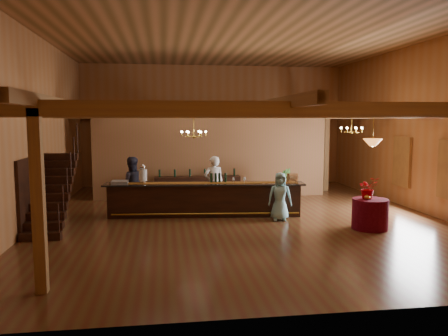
{
  "coord_description": "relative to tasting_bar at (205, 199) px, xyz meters",
  "views": [
    {
      "loc": [
        -2.36,
        -13.23,
        3.0
      ],
      "look_at": [
        -0.42,
        0.66,
        1.46
      ],
      "focal_mm": 35.0,
      "sensor_mm": 36.0,
      "label": 1
    }
  ],
  "objects": [
    {
      "name": "staircase",
      "position": [
        -4.35,
        -0.97,
        0.47
      ],
      "size": [
        1.0,
        2.8,
        2.0
      ],
      "color": "black",
      "rests_on": "floor"
    },
    {
      "name": "support_posts",
      "position": [
        1.1,
        -0.73,
        1.07
      ],
      "size": [
        9.2,
        10.2,
        3.2
      ],
      "color": "olive",
      "rests_on": "floor"
    },
    {
      "name": "table_flowers",
      "position": [
        4.31,
        -2.25,
        0.61
      ],
      "size": [
        0.58,
        0.52,
        0.6
      ],
      "primitive_type": "imported",
      "rotation": [
        0.0,
        0.0,
        0.1
      ],
      "color": "#AA020A",
      "rests_on": "round_table"
    },
    {
      "name": "backbar_shelf",
      "position": [
        -0.01,
        2.75,
        -0.08
      ],
      "size": [
        3.21,
        0.56,
        0.9
      ],
      "primitive_type": "cube",
      "rotation": [
        0.0,
        0.0,
        0.02
      ],
      "color": "black",
      "rests_on": "floor"
    },
    {
      "name": "backroom_boxes",
      "position": [
        0.8,
        5.27,
        -0.0
      ],
      "size": [
        4.1,
        0.6,
        1.1
      ],
      "color": "black",
      "rests_on": "floor"
    },
    {
      "name": "ceiling",
      "position": [
        1.1,
        -0.23,
        4.97
      ],
      "size": [
        14.0,
        14.0,
        0.0
      ],
      "primitive_type": "plane",
      "rotation": [
        3.14,
        0.0,
        0.0
      ],
      "color": "#A3693D",
      "rests_on": "wall_back"
    },
    {
      "name": "table_vase",
      "position": [
        4.23,
        -2.39,
        0.45
      ],
      "size": [
        0.18,
        0.18,
        0.27
      ],
      "primitive_type": "imported",
      "rotation": [
        0.0,
        0.0,
        -0.39
      ],
      "color": "#B8902E",
      "rests_on": "round_table"
    },
    {
      "name": "tasting_bar",
      "position": [
        0.0,
        0.0,
        0.0
      ],
      "size": [
        6.29,
        1.37,
        1.05
      ],
      "rotation": [
        0.0,
        0.0,
        -0.09
      ],
      "color": "black",
      "rests_on": "floor"
    },
    {
      "name": "raffle_drum",
      "position": [
        2.74,
        -0.31,
        0.69
      ],
      "size": [
        0.34,
        0.24,
        0.3
      ],
      "color": "#915A36",
      "rests_on": "tasting_bar"
    },
    {
      "name": "staff_second",
      "position": [
        -2.3,
        0.71,
        0.39
      ],
      "size": [
        1.0,
        0.84,
        1.84
      ],
      "primitive_type": "imported",
      "rotation": [
        0.0,
        0.0,
        3.32
      ],
      "color": "#292837",
      "rests_on": "floor"
    },
    {
      "name": "glass_rack_tray",
      "position": [
        -2.61,
        0.2,
        0.56
      ],
      "size": [
        0.5,
        0.5,
        0.1
      ],
      "primitive_type": "cube",
      "color": "gray",
      "rests_on": "tasting_bar"
    },
    {
      "name": "wall_right",
      "position": [
        7.1,
        -0.23,
        2.22
      ],
      "size": [
        0.1,
        14.0,
        5.5
      ],
      "primitive_type": "cube",
      "color": "#A0693C",
      "rests_on": "floor"
    },
    {
      "name": "bar_bottle_1",
      "position": [
        0.36,
        0.09,
        0.66
      ],
      "size": [
        0.07,
        0.07,
        0.3
      ],
      "primitive_type": "cylinder",
      "color": "black",
      "rests_on": "tasting_bar"
    },
    {
      "name": "bar_bottle_0",
      "position": [
        0.23,
        0.1,
        0.66
      ],
      "size": [
        0.07,
        0.07,
        0.3
      ],
      "primitive_type": "cylinder",
      "color": "black",
      "rests_on": "tasting_bar"
    },
    {
      "name": "window_right_back",
      "position": [
        7.05,
        0.77,
        1.02
      ],
      "size": [
        0.12,
        1.05,
        1.75
      ],
      "primitive_type": "cube",
      "color": "white",
      "rests_on": "wall_right"
    },
    {
      "name": "floor",
      "position": [
        1.1,
        -0.23,
        -0.53
      ],
      "size": [
        14.0,
        14.0,
        0.0
      ],
      "primitive_type": "plane",
      "color": "#542A18",
      "rests_on": "ground"
    },
    {
      "name": "chandelier_left",
      "position": [
        -0.3,
        0.38,
        2.05
      ],
      "size": [
        0.8,
        0.8,
        0.78
      ],
      "color": "#B8902E",
      "rests_on": "beam_grid"
    },
    {
      "name": "chandelier_right",
      "position": [
        5.31,
        1.18,
        2.14
      ],
      "size": [
        0.8,
        0.8,
        0.68
      ],
      "color": "#B8902E",
      "rests_on": "beam_grid"
    },
    {
      "name": "partition_wall",
      "position": [
        0.6,
        3.27,
        1.02
      ],
      "size": [
        9.0,
        0.18,
        3.1
      ],
      "primitive_type": "cube",
      "color": "brown",
      "rests_on": "floor"
    },
    {
      "name": "wall_left",
      "position": [
        -4.9,
        -0.23,
        2.22
      ],
      "size": [
        0.1,
        14.0,
        5.5
      ],
      "primitive_type": "cube",
      "color": "#A0693C",
      "rests_on": "floor"
    },
    {
      "name": "bar_bottle_3",
      "position": [
        0.67,
        0.06,
        0.66
      ],
      "size": [
        0.07,
        0.07,
        0.3
      ],
      "primitive_type": "cylinder",
      "color": "black",
      "rests_on": "tasting_bar"
    },
    {
      "name": "guest",
      "position": [
        2.18,
        -0.92,
        0.2
      ],
      "size": [
        0.78,
        0.57,
        1.45
      ],
      "primitive_type": "imported",
      "rotation": [
        0.0,
        0.0,
        -0.17
      ],
      "color": "#87C7CD",
      "rests_on": "floor"
    },
    {
      "name": "wall_back",
      "position": [
        1.1,
        6.77,
        2.22
      ],
      "size": [
        12.0,
        0.1,
        5.5
      ],
      "primitive_type": "cube",
      "color": "#A0693C",
      "rests_on": "floor"
    },
    {
      "name": "round_table",
      "position": [
        4.37,
        -2.31,
        -0.11
      ],
      "size": [
        0.97,
        0.97,
        0.84
      ],
      "primitive_type": "cylinder",
      "color": "maroon",
      "rests_on": "floor"
    },
    {
      "name": "beverage_dispenser",
      "position": [
        -1.91,
        0.23,
        0.8
      ],
      "size": [
        0.26,
        0.26,
        0.6
      ],
      "color": "silver",
      "rests_on": "tasting_bar"
    },
    {
      "name": "bar_bottle_2",
      "position": [
        0.48,
        0.08,
        0.66
      ],
      "size": [
        0.07,
        0.07,
        0.3
      ],
      "primitive_type": "cylinder",
      "color": "black",
      "rests_on": "tasting_bar"
    },
    {
      "name": "beam_grid",
      "position": [
        1.1,
        0.27,
        2.71
      ],
      "size": [
        11.9,
        13.9,
        0.39
      ],
      "color": "olive",
      "rests_on": "wall_left"
    },
    {
      "name": "floor_plant",
      "position": [
        3.04,
        1.97,
        0.1
      ],
      "size": [
        0.77,
        0.66,
        1.27
      ],
      "primitive_type": "imported",
      "rotation": [
        0.0,
        0.0,
        0.15
      ],
      "color": "#2D531F",
      "rests_on": "floor"
    },
    {
      "name": "pendant_lamp",
      "position": [
        4.37,
        -2.31,
        1.87
      ],
      "size": [
        0.52,
        0.52,
        0.9
      ],
      "color": "#B8902E",
      "rests_on": "beam_grid"
    },
    {
      "name": "bartender",
      "position": [
        0.37,
        0.7,
        0.39
      ],
      "size": [
        0.72,
        0.52,
        1.83
      ],
      "primitive_type": "imported",
      "rotation": [
        0.0,
        0.0,
        3.27
      ],
      "color": "white",
      "rests_on": "floor"
    },
    {
      "name": "wall_front",
      "position": [
        1.1,
        -7.23,
        2.22
      ],
      "size": [
        12.0,
        0.1,
        5.5
      ],
      "primitive_type": "cube",
      "color": "#A0693C",
      "rests_on": "floor"
    }
  ]
}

